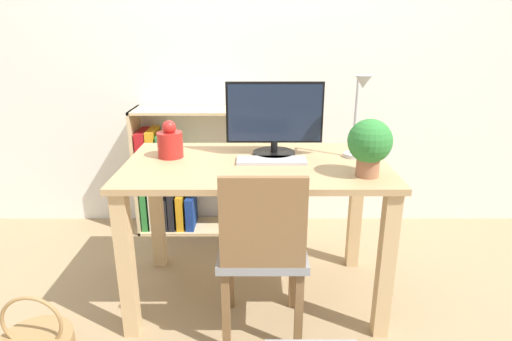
# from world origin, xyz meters

# --- Properties ---
(ground_plane) EXTENTS (10.00, 10.00, 0.00)m
(ground_plane) POSITION_xyz_m (0.00, 0.00, 0.00)
(ground_plane) COLOR #997F5B
(wall_back) EXTENTS (8.00, 0.05, 2.60)m
(wall_back) POSITION_xyz_m (0.00, 1.00, 1.30)
(wall_back) COLOR silver
(wall_back) RESTS_ON ground_plane
(desk) EXTENTS (1.30, 0.74, 0.77)m
(desk) POSITION_xyz_m (0.00, 0.00, 0.62)
(desk) COLOR tan
(desk) RESTS_ON ground_plane
(monitor) EXTENTS (0.50, 0.22, 0.38)m
(monitor) POSITION_xyz_m (0.10, 0.14, 0.97)
(monitor) COLOR black
(monitor) RESTS_ON desk
(keyboard) EXTENTS (0.35, 0.12, 0.02)m
(keyboard) POSITION_xyz_m (0.08, 0.01, 0.78)
(keyboard) COLOR #B2B2B7
(keyboard) RESTS_ON desk
(vase) EXTENTS (0.13, 0.13, 0.19)m
(vase) POSITION_xyz_m (-0.44, 0.09, 0.85)
(vase) COLOR #B2231E
(vase) RESTS_ON desk
(desk_lamp) EXTENTS (0.10, 0.19, 0.43)m
(desk_lamp) POSITION_xyz_m (0.50, 0.04, 1.03)
(desk_lamp) COLOR #B7B7BC
(desk_lamp) RESTS_ON desk
(potted_plant) EXTENTS (0.20, 0.20, 0.26)m
(potted_plant) POSITION_xyz_m (0.50, -0.20, 0.92)
(potted_plant) COLOR #9E6647
(potted_plant) RESTS_ON desk
(chair) EXTENTS (0.40, 0.40, 0.85)m
(chair) POSITION_xyz_m (0.03, -0.33, 0.47)
(chair) COLOR gray
(chair) RESTS_ON ground_plane
(bookshelf) EXTENTS (0.96, 0.28, 0.88)m
(bookshelf) POSITION_xyz_m (-0.54, 0.83, 0.37)
(bookshelf) COLOR #D8BC8C
(bookshelf) RESTS_ON ground_plane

